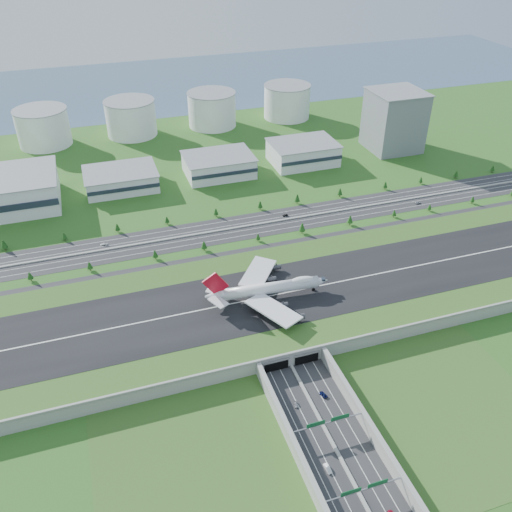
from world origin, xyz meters
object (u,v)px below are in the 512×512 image
object	(u,v)px
car_6	(418,203)
car_7	(104,244)
car_1	(328,468)
car_5	(285,215)
car_0	(296,404)
boeing_747	(268,288)
car_2	(323,395)
fuel_tank_a	(43,127)
office_tower	(394,121)

from	to	relation	value
car_6	car_7	bearing A→B (deg)	88.39
car_1	car_5	distance (m)	221.96
car_0	car_6	size ratio (longest dim) A/B	0.83
boeing_747	car_2	world-z (taller)	boeing_747
boeing_747	car_5	size ratio (longest dim) A/B	17.96
fuel_tank_a	car_0	xyz separation A→B (m)	(112.53, -385.62, -16.70)
fuel_tank_a	car_7	bearing A→B (deg)	-79.93
fuel_tank_a	car_0	distance (m)	402.05
office_tower	car_1	world-z (taller)	office_tower
car_7	car_2	bearing A→B (deg)	45.47
car_5	car_1	bearing A→B (deg)	-11.51
car_2	car_0	bearing A→B (deg)	-11.61
office_tower	car_5	size ratio (longest dim) A/B	13.06
car_2	car_5	world-z (taller)	car_5
boeing_747	car_5	world-z (taller)	boeing_747
car_1	car_2	xyz separation A→B (m)	(15.31, 38.80, -0.19)
car_6	car_2	bearing A→B (deg)	138.00
boeing_747	car_1	size ratio (longest dim) A/B	14.51
boeing_747	car_1	xyz separation A→B (m)	(-11.70, -112.24, -13.62)
car_7	car_1	bearing A→B (deg)	37.53
office_tower	car_2	bearing A→B (deg)	-125.56
fuel_tank_a	car_2	xyz separation A→B (m)	(127.68, -383.99, -16.71)
car_1	car_0	bearing A→B (deg)	84.65
car_1	car_7	size ratio (longest dim) A/B	1.04
car_0	car_1	size ratio (longest dim) A/B	0.77
fuel_tank_a	boeing_747	xyz separation A→B (m)	(124.07, -310.55, -2.90)
car_2	car_5	xyz separation A→B (m)	(46.20, 174.46, 0.03)
car_6	car_5	bearing A→B (deg)	84.52
car_1	car_5	xyz separation A→B (m)	(61.51, 213.27, -0.16)
fuel_tank_a	car_5	size ratio (longest dim) A/B	11.87
fuel_tank_a	boeing_747	world-z (taller)	fuel_tank_a
car_2	car_6	xyz separation A→B (m)	(154.80, 160.17, 0.00)
fuel_tank_a	car_7	world-z (taller)	fuel_tank_a
car_6	fuel_tank_a	bearing A→B (deg)	53.63
fuel_tank_a	car_2	bearing A→B (deg)	-71.61
car_7	car_5	bearing A→B (deg)	107.63
car_0	car_7	size ratio (longest dim) A/B	0.79
office_tower	car_0	world-z (taller)	office_tower
boeing_747	car_0	distance (m)	77.19
office_tower	car_2	xyz separation A→B (m)	(-192.32, -268.99, -26.71)
car_0	car_7	xyz separation A→B (m)	(-75.55, 177.37, 0.05)
car_1	car_2	world-z (taller)	car_1
office_tower	car_0	bearing A→B (deg)	-127.48
office_tower	car_7	distance (m)	299.18
office_tower	car_5	distance (m)	176.06
office_tower	car_6	distance (m)	118.16
car_5	car_7	world-z (taller)	car_7
car_2	car_5	size ratio (longest dim) A/B	1.14
boeing_747	car_6	xyz separation A→B (m)	(158.41, 86.74, -13.81)
car_5	car_6	distance (m)	109.53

